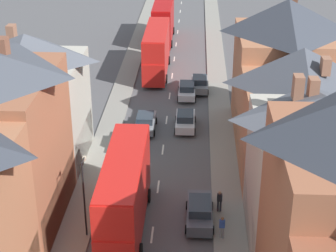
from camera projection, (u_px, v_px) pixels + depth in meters
The scene contains 15 objects.
pavement_left at pixel (116, 110), 55.06m from camera, with size 2.20×104.00×0.14m, color gray.
pavement_right at pixel (220, 112), 54.60m from camera, with size 2.20×104.00×0.14m, color gray.
centre_line_dashes at pixel (167, 120), 53.05m from camera, with size 0.14×97.80×0.01m.
double_decker_bus_lead at pixel (156, 50), 63.31m from camera, with size 2.74×10.80×5.30m.
double_decker_bus_mid_street at pixel (163, 21), 74.93m from camera, with size 2.74×10.80×5.30m.
double_decker_bus_far_approaching at pixel (124, 193), 36.26m from camera, with size 2.74×10.80×5.30m.
car_near_silver at pixel (127, 138), 47.74m from camera, with size 1.90×3.99×1.66m.
car_parked_left_a at pixel (200, 211), 37.79m from camera, with size 1.90×4.58×1.69m.
car_parked_right_a at pixel (187, 90), 57.83m from camera, with size 1.90×4.36×1.57m.
car_mid_black at pixel (200, 84), 59.37m from camera, with size 1.90×4.12×1.63m.
car_parked_left_b at pixel (185, 120), 51.01m from camera, with size 1.90×4.17×1.64m.
car_mid_white at pixel (145, 122), 50.77m from camera, with size 1.90×4.20×1.58m.
pedestrian_mid_left at pixel (222, 227), 35.91m from camera, with size 0.36×0.22×1.61m.
pedestrian_mid_right at pixel (220, 200), 38.69m from camera, with size 0.36×0.22×1.61m.
street_lamp at pixel (84, 193), 35.41m from camera, with size 0.20×1.12×5.50m.
Camera 1 is at (2.57, -12.08, 22.29)m, focal length 60.00 mm.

